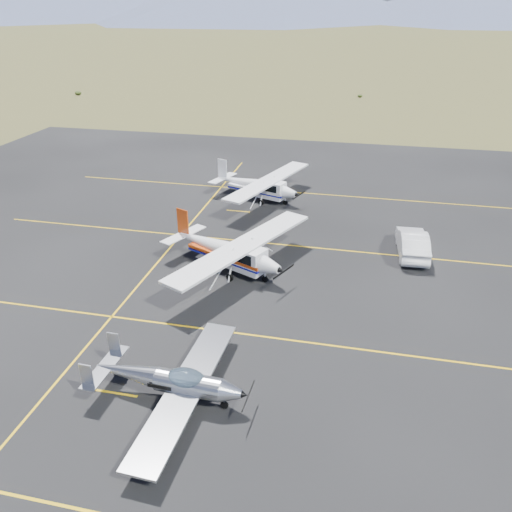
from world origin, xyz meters
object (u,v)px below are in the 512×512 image
at_px(aircraft_low_wing, 171,381).
at_px(sedan, 412,243).
at_px(aircraft_cessna, 227,249).
at_px(aircraft_plain, 257,184).

relative_size(aircraft_low_wing, sedan, 1.82).
bearing_deg(aircraft_cessna, aircraft_plain, 118.28).
bearing_deg(sedan, aircraft_plain, -35.91).
xyz_separation_m(aircraft_low_wing, aircraft_plain, (-1.65, 24.87, 0.35)).
distance_m(aircraft_low_wing, aircraft_cessna, 12.03).
relative_size(aircraft_plain, sedan, 2.25).
distance_m(aircraft_low_wing, sedan, 19.93).
xyz_separation_m(aircraft_plain, sedan, (12.58, -8.21, -0.47)).
height_order(aircraft_low_wing, aircraft_plain, aircraft_plain).
height_order(aircraft_cessna, sedan, aircraft_cessna).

